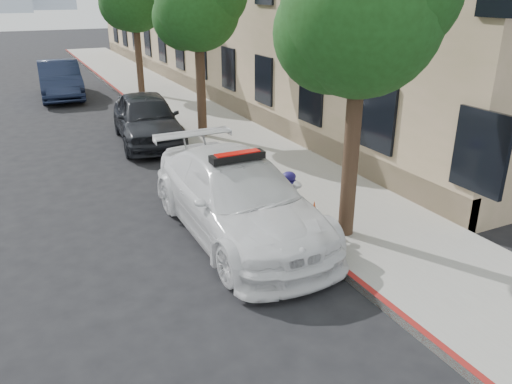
{
  "coord_description": "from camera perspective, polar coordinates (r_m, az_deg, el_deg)",
  "views": [
    {
      "loc": [
        -2.66,
        -9.2,
        4.66
      ],
      "look_at": [
        1.33,
        -1.15,
        1.0
      ],
      "focal_mm": 35.0,
      "sensor_mm": 36.0,
      "label": 1
    }
  ],
  "objects": [
    {
      "name": "ground",
      "position": [
        10.65,
        -9.23,
        -4.09
      ],
      "size": [
        120.0,
        120.0,
        0.0
      ],
      "primitive_type": "plane",
      "color": "black",
      "rests_on": "ground"
    },
    {
      "name": "sidewalk",
      "position": [
        20.71,
        -8.21,
        9.14
      ],
      "size": [
        3.2,
        50.0,
        0.15
      ],
      "primitive_type": "cube",
      "color": "gray",
      "rests_on": "ground"
    },
    {
      "name": "curb_strip",
      "position": [
        20.3,
        -12.37,
        8.59
      ],
      "size": [
        0.12,
        50.0,
        0.15
      ],
      "primitive_type": "cube",
      "color": "maroon",
      "rests_on": "ground"
    },
    {
      "name": "tree_near",
      "position": [
        9.11,
        12.18,
        19.27
      ],
      "size": [
        2.92,
        2.82,
        5.62
      ],
      "color": "black",
      "rests_on": "sidewalk"
    },
    {
      "name": "tree_mid",
      "position": [
        16.19,
        -6.57,
        20.26
      ],
      "size": [
        2.77,
        2.64,
        5.43
      ],
      "color": "black",
      "rests_on": "sidewalk"
    },
    {
      "name": "police_car",
      "position": [
        9.98,
        -2.07,
        -0.63
      ],
      "size": [
        2.24,
        5.49,
        1.74
      ],
      "rotation": [
        0.0,
        0.0,
        0.0
      ],
      "color": "white",
      "rests_on": "ground"
    },
    {
      "name": "parked_car_mid",
      "position": [
        16.66,
        -12.37,
        8.24
      ],
      "size": [
        2.36,
        4.85,
        1.6
      ],
      "primitive_type": "imported",
      "rotation": [
        0.0,
        0.0,
        -0.1
      ],
      "color": "black",
      "rests_on": "ground"
    },
    {
      "name": "parked_car_far",
      "position": [
        25.03,
        -21.49,
        11.86
      ],
      "size": [
        2.05,
        5.12,
        1.65
      ],
      "primitive_type": "imported",
      "rotation": [
        0.0,
        0.0,
        -0.06
      ],
      "color": "#151D35",
      "rests_on": "ground"
    },
    {
      "name": "fire_hydrant",
      "position": [
        10.69,
        3.74,
        -0.13
      ],
      "size": [
        0.4,
        0.36,
        0.95
      ],
      "rotation": [
        0.0,
        0.0,
        0.36
      ],
      "color": "silver",
      "rests_on": "sidewalk"
    },
    {
      "name": "traffic_cone",
      "position": [
        9.96,
        6.61,
        -2.8
      ],
      "size": [
        0.44,
        0.44,
        0.67
      ],
      "rotation": [
        0.0,
        0.0,
        0.31
      ],
      "color": "black",
      "rests_on": "sidewalk"
    }
  ]
}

